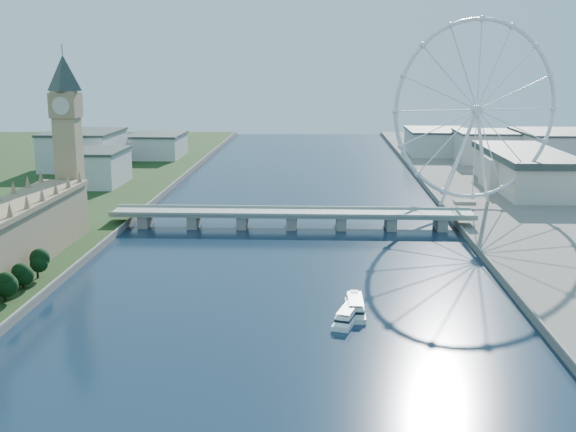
{
  "coord_description": "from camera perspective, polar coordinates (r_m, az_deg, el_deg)",
  "views": [
    {
      "loc": [
        17.37,
        -129.45,
        99.6
      ],
      "look_at": [
        1.78,
        210.0,
        26.34
      ],
      "focal_mm": 45.0,
      "sensor_mm": 36.0,
      "label": 1
    }
  ],
  "objects": [
    {
      "name": "county_hall",
      "position": [
        589.71,
        18.1,
        1.84
      ],
      "size": [
        54.0,
        144.0,
        35.0
      ],
      "primitive_type": null,
      "color": "beige",
      "rests_on": "ground"
    },
    {
      "name": "london_eye",
      "position": [
        496.31,
        14.7,
        8.07
      ],
      "size": [
        113.6,
        39.12,
        124.3
      ],
      "color": "silver",
      "rests_on": "ground"
    },
    {
      "name": "westminster_bridge",
      "position": [
        439.75,
        0.31,
        -0.04
      ],
      "size": [
        220.0,
        22.0,
        9.5
      ],
      "color": "gray",
      "rests_on": "ground"
    },
    {
      "name": "big_ben",
      "position": [
        433.87,
        -17.1,
        7.27
      ],
      "size": [
        20.02,
        20.02,
        110.0
      ],
      "color": "tan",
      "rests_on": "ground"
    },
    {
      "name": "city_skyline",
      "position": [
        694.81,
        4.43,
        5.3
      ],
      "size": [
        505.0,
        280.0,
        32.0
      ],
      "color": "beige",
      "rests_on": "ground"
    },
    {
      "name": "tour_boat_far",
      "position": [
        294.97,
        5.32,
        -7.62
      ],
      "size": [
        7.91,
        30.03,
        6.62
      ],
      "primitive_type": null,
      "rotation": [
        0.0,
        0.0,
        0.01
      ],
      "color": "silver",
      "rests_on": "ground"
    },
    {
      "name": "tour_boat_near",
      "position": [
        285.5,
        4.74,
        -8.3
      ],
      "size": [
        14.52,
        28.49,
        6.08
      ],
      "primitive_type": null,
      "rotation": [
        0.0,
        0.0,
        -0.29
      ],
      "color": "white",
      "rests_on": "ground"
    }
  ]
}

